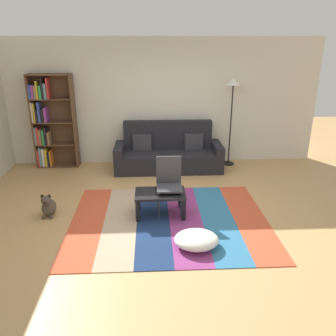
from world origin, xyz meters
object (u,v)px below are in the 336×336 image
coffee_table (160,196)px  tv_remote (158,190)px  standing_lamp (233,93)px  dog (48,206)px  pouf (196,240)px  folding_chair (169,180)px  couch (168,154)px  bookshelf (49,123)px

coffee_table → tv_remote: (-0.03, 0.08, 0.08)m
standing_lamp → dog: bearing=-146.5°
pouf → folding_chair: (-0.31, 1.08, 0.43)m
pouf → standing_lamp: size_ratio=0.32×
dog → couch: bearing=45.3°
dog → standing_lamp: bearing=33.5°
folding_chair → bookshelf: bearing=157.6°
dog → bookshelf: bearing=102.9°
coffee_table → tv_remote: size_ratio=5.24×
pouf → standing_lamp: bearing=70.5°
standing_lamp → tv_remote: (-1.63, -2.22, -1.18)m
couch → tv_remote: bearing=-97.6°
bookshelf → folding_chair: 3.33m
pouf → tv_remote: size_ratio=4.01×
bookshelf → couch: bearing=-6.4°
coffee_table → dog: bearing=177.9°
coffee_table → standing_lamp: 3.07m
bookshelf → coffee_table: size_ratio=2.53×
couch → standing_lamp: (1.36, 0.20, 1.24)m
bookshelf → standing_lamp: bearing=-1.2°
pouf → dog: (-2.23, 0.99, 0.05)m
bookshelf → folding_chair: bookshelf is taller
bookshelf → dog: size_ratio=4.99×
tv_remote → standing_lamp: bearing=39.4°
standing_lamp → couch: bearing=-171.5°
couch → tv_remote: 2.03m
couch → coffee_table: couch is taller
couch → dog: couch is taller
pouf → dog: bearing=156.0°
bookshelf → standing_lamp: size_ratio=1.05×
couch → bookshelf: (-2.54, 0.28, 0.64)m
couch → standing_lamp: size_ratio=1.20×
tv_remote → coffee_table: bearing=-82.3°
couch → dog: 2.86m
coffee_table → tv_remote: tv_remote is taller
dog → folding_chair: 1.95m
tv_remote → bookshelf: bearing=120.3°
couch → tv_remote: size_ratio=15.07×
bookshelf → pouf: bearing=-50.1°
standing_lamp → folding_chair: bearing=-124.2°
coffee_table → bookshelf: bearing=134.0°
pouf → dog: 2.44m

